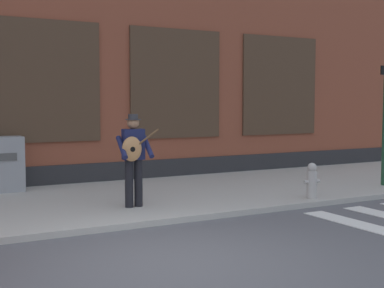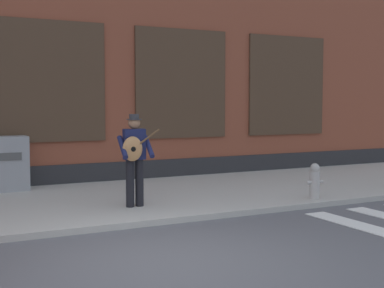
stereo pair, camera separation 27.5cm
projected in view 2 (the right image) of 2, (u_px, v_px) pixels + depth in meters
The scene contains 6 objects.
ground_plane at pixel (164, 262), 6.63m from camera, with size 160.00×160.00×0.00m, color #56565B.
sidewalk at pixel (78, 203), 10.30m from camera, with size 28.00×4.53×0.10m.
building_backdrop at pixel (33, 37), 13.82m from camera, with size 28.00×4.06×7.39m.
busker at pixel (134, 154), 9.58m from camera, with size 0.71×0.57×1.67m.
utility_box at pixel (7, 164), 11.40m from camera, with size 0.84×0.55×1.16m.
fire_hydrant at pixel (315, 181), 10.44m from camera, with size 0.38×0.20×0.70m.
Camera 2 is at (-2.62, -5.95, 1.97)m, focal length 50.00 mm.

